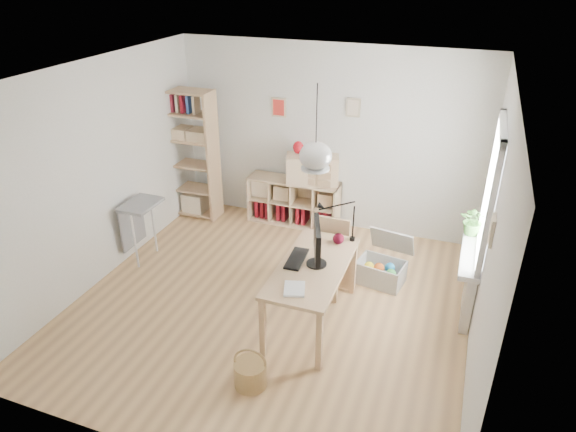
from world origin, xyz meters
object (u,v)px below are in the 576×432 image
(chair, at_px, (328,252))
(drawer_chest, at_px, (312,169))
(desk, at_px, (313,272))
(storage_chest, at_px, (383,267))
(monitor, at_px, (317,243))
(tall_bookshelf, at_px, (190,150))
(cube_shelf, at_px, (293,204))

(chair, distance_m, drawer_chest, 1.70)
(desk, relative_size, storage_chest, 2.05)
(storage_chest, bearing_deg, monitor, -108.24)
(tall_bookshelf, relative_size, drawer_chest, 2.65)
(storage_chest, xyz_separation_m, monitor, (-0.57, -1.07, 0.82))
(cube_shelf, relative_size, monitor, 2.60)
(desk, distance_m, storage_chest, 1.33)
(desk, distance_m, tall_bookshelf, 3.27)
(cube_shelf, xyz_separation_m, tall_bookshelf, (-1.56, -0.28, 0.79))
(tall_bookshelf, relative_size, chair, 2.17)
(cube_shelf, distance_m, drawer_chest, 0.71)
(chair, height_order, drawer_chest, drawer_chest)
(tall_bookshelf, height_order, chair, tall_bookshelf)
(tall_bookshelf, xyz_separation_m, storage_chest, (3.18, -0.85, -0.89))
(storage_chest, bearing_deg, cube_shelf, 154.64)
(cube_shelf, bearing_deg, drawer_chest, -7.51)
(drawer_chest, bearing_deg, desk, -89.05)
(cube_shelf, bearing_deg, tall_bookshelf, -169.81)
(chair, relative_size, drawer_chest, 1.22)
(tall_bookshelf, distance_m, drawer_chest, 1.90)
(desk, bearing_deg, drawer_chest, 107.97)
(chair, bearing_deg, tall_bookshelf, 154.79)
(chair, xyz_separation_m, monitor, (0.06, -0.66, 0.50))
(cube_shelf, bearing_deg, storage_chest, -34.88)
(monitor, relative_size, drawer_chest, 0.71)
(cube_shelf, height_order, tall_bookshelf, tall_bookshelf)
(desk, distance_m, chair, 0.70)
(chair, distance_m, storage_chest, 0.82)
(monitor, bearing_deg, desk, -159.05)
(drawer_chest, bearing_deg, tall_bookshelf, 170.27)
(desk, height_order, storage_chest, desk)
(drawer_chest, bearing_deg, chair, -82.53)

